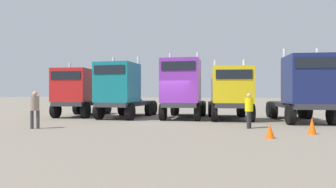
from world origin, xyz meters
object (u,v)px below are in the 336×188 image
object	(u,v)px
semi_truck_navy	(304,89)
traffic_cone_near	(312,126)
semi_truck_red	(78,92)
visitor_in_hivis	(249,108)
traffic_cone_mid	(270,131)
semi_truck_yellow	(230,93)
semi_truck_teal	(122,90)
visitor_with_camera	(35,107)
semi_truck_purple	(183,89)

from	to	relation	value
semi_truck_navy	traffic_cone_near	distance (m)	5.31
traffic_cone_near	semi_truck_red	bearing A→B (deg)	160.93
traffic_cone_near	semi_truck_navy	bearing A→B (deg)	84.37
visitor_in_hivis	traffic_cone_mid	xyz separation A→B (m)	(0.81, -3.09, -0.72)
traffic_cone_near	semi_truck_yellow	bearing A→B (deg)	123.81
visitor_in_hivis	traffic_cone_near	world-z (taller)	visitor_in_hivis
semi_truck_teal	semi_truck_yellow	bearing A→B (deg)	95.43
semi_truck_teal	traffic_cone_mid	world-z (taller)	semi_truck_teal
semi_truck_teal	visitor_with_camera	distance (m)	6.69
traffic_cone_near	traffic_cone_mid	bearing A→B (deg)	-136.76
semi_truck_navy	traffic_cone_mid	size ratio (longest dim) A/B	11.85
semi_truck_purple	visitor_with_camera	distance (m)	9.17
semi_truck_red	traffic_cone_mid	xyz separation A→B (m)	(12.97, -6.76, -1.55)
semi_truck_purple	visitor_in_hivis	world-z (taller)	semi_truck_purple
semi_truck_yellow	visitor_in_hivis	xyz separation A→B (m)	(1.21, -4.23, -0.76)
visitor_with_camera	traffic_cone_near	world-z (taller)	visitor_with_camera
semi_truck_yellow	traffic_cone_mid	size ratio (longest dim) A/B	11.24
semi_truck_red	visitor_with_camera	xyz separation A→B (m)	(2.13, -6.78, -0.77)
semi_truck_teal	visitor_in_hivis	distance (m)	9.17
visitor_with_camera	traffic_cone_near	xyz separation A→B (m)	(12.62, 1.68, -0.71)
semi_truck_yellow	traffic_cone_mid	xyz separation A→B (m)	(2.01, -7.31, -1.48)
semi_truck_yellow	visitor_with_camera	world-z (taller)	semi_truck_yellow
semi_truck_teal	semi_truck_yellow	distance (m)	7.33
visitor_in_hivis	traffic_cone_near	distance (m)	3.01
visitor_with_camera	visitor_in_hivis	bearing A→B (deg)	84.57
visitor_in_hivis	traffic_cone_mid	distance (m)	3.27
semi_truck_purple	traffic_cone_near	bearing A→B (deg)	46.70
semi_truck_navy	visitor_with_camera	world-z (taller)	semi_truck_navy
semi_truck_red	semi_truck_navy	distance (m)	15.24
semi_truck_purple	semi_truck_yellow	size ratio (longest dim) A/B	1.05
semi_truck_navy	traffic_cone_mid	world-z (taller)	semi_truck_navy
semi_truck_navy	visitor_in_hivis	size ratio (longest dim) A/B	3.82
visitor_with_camera	traffic_cone_mid	bearing A→B (deg)	67.48
semi_truck_teal	semi_truck_purple	xyz separation A→B (m)	(4.16, 0.66, 0.05)
visitor_with_camera	semi_truck_navy	bearing A→B (deg)	94.48
semi_truck_red	traffic_cone_mid	world-z (taller)	semi_truck_red
semi_truck_purple	traffic_cone_mid	bearing A→B (deg)	30.76
semi_truck_red	semi_truck_navy	world-z (taller)	semi_truck_navy
semi_truck_teal	traffic_cone_near	distance (m)	12.15
semi_truck_teal	traffic_cone_mid	distance (m)	11.42
visitor_in_hivis	visitor_with_camera	size ratio (longest dim) A/B	0.95
semi_truck_teal	semi_truck_purple	distance (m)	4.21
semi_truck_yellow	semi_truck_navy	distance (m)	4.33
semi_truck_red	visitor_with_camera	bearing A→B (deg)	8.30
semi_truck_yellow	traffic_cone_near	xyz separation A→B (m)	(3.78, -5.65, -1.41)
visitor_with_camera	traffic_cone_near	distance (m)	12.75
semi_truck_navy	traffic_cone_near	bearing A→B (deg)	-14.77
semi_truck_red	visitor_in_hivis	size ratio (longest dim) A/B	3.55
traffic_cone_mid	visitor_in_hivis	bearing A→B (deg)	104.62
semi_truck_yellow	semi_truck_purple	bearing A→B (deg)	-96.65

